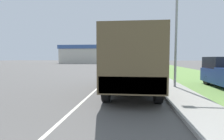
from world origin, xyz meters
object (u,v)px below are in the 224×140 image
Objects in this scene: car_nearest_ahead at (127,66)px; car_third_ahead at (118,62)px; car_second_ahead at (112,64)px; military_truck at (132,60)px; lamp_post at (173,21)px; car_fourth_ahead at (120,62)px.

car_nearest_ahead is 0.87× the size of car_third_ahead.
car_nearest_ahead is 13.69m from car_second_ahead.
car_nearest_ahead is at bearing -83.14° from car_third_ahead.
military_truck is 14.09m from car_nearest_ahead.
car_nearest_ahead is 0.62× the size of lamp_post.
lamp_post is at bearing -81.03° from car_third_ahead.
car_nearest_ahead is 25.65m from car_third_ahead.
car_second_ahead is 12.21m from car_third_ahead.
car_second_ahead is (-3.93, 27.29, -1.09)m from military_truck.
car_nearest_ahead is at bearing 92.10° from military_truck.
car_fourth_ahead is (0.30, 23.05, -0.04)m from car_second_ahead.
car_second_ahead is at bearing 103.81° from lamp_post.
lamp_post is (6.37, -25.90, 3.45)m from car_second_ahead.
military_truck is at bearing -81.80° from car_second_ahead.
military_truck is 1.13× the size of lamp_post.
car_third_ahead is (-3.58, 39.50, -1.08)m from military_truck.
car_third_ahead is (-3.07, 25.46, -0.06)m from car_nearest_ahead.
car_third_ahead reaches higher than car_second_ahead.
car_fourth_ahead is (-3.63, 50.35, -1.13)m from military_truck.
military_truck reaches higher than car_fourth_ahead.
car_second_ahead is 0.95× the size of car_third_ahead.
car_nearest_ahead is at bearing 103.13° from lamp_post.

